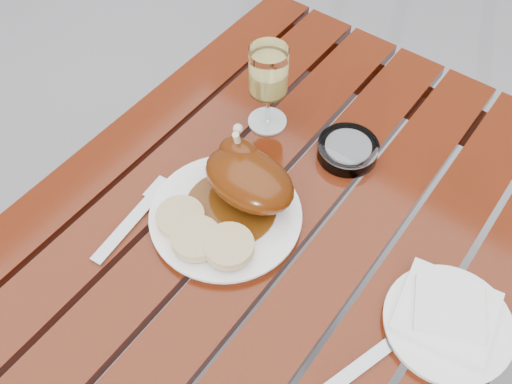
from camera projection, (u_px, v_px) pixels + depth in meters
table at (258, 336)px, 1.25m from camera, size 0.80×1.20×0.75m
dinner_plate at (226, 216)px, 0.98m from camera, size 0.30×0.30×0.02m
roast_duck at (247, 178)px, 0.96m from camera, size 0.17×0.17×0.12m
bread_dumplings at (201, 234)px, 0.93m from camera, size 0.18×0.10×0.03m
wine_glass at (268, 89)px, 1.05m from camera, size 0.08×0.08×0.18m
side_plate at (447, 324)px, 0.86m from camera, size 0.21×0.21×0.02m
napkin at (447, 311)px, 0.86m from camera, size 0.16×0.15×0.01m
ashtray at (348, 150)px, 1.06m from camera, size 0.12×0.12×0.03m
fork at (130, 223)px, 0.98m from camera, size 0.04×0.18×0.01m
knife at (374, 356)px, 0.84m from camera, size 0.09×0.21×0.01m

